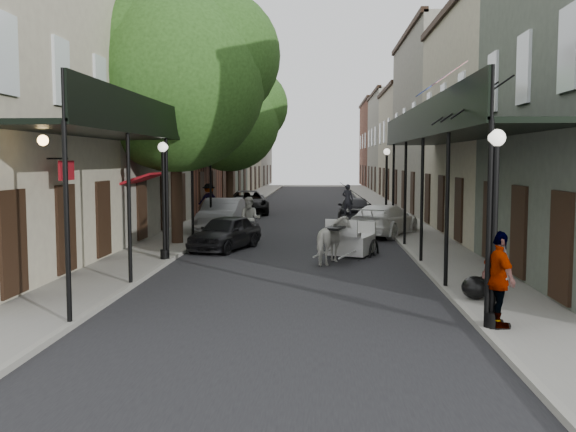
# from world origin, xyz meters

# --- Properties ---
(ground) EXTENTS (140.00, 140.00, 0.00)m
(ground) POSITION_xyz_m (0.00, 0.00, 0.00)
(ground) COLOR gray
(ground) RESTS_ON ground
(road) EXTENTS (8.00, 90.00, 0.01)m
(road) POSITION_xyz_m (0.00, 20.00, 0.01)
(road) COLOR black
(road) RESTS_ON ground
(sidewalk_left) EXTENTS (2.20, 90.00, 0.12)m
(sidewalk_left) POSITION_xyz_m (-5.00, 20.00, 0.06)
(sidewalk_left) COLOR gray
(sidewalk_left) RESTS_ON ground
(sidewalk_right) EXTENTS (2.20, 90.00, 0.12)m
(sidewalk_right) POSITION_xyz_m (5.00, 20.00, 0.06)
(sidewalk_right) COLOR gray
(sidewalk_right) RESTS_ON ground
(building_row_left) EXTENTS (5.00, 80.00, 10.50)m
(building_row_left) POSITION_xyz_m (-8.60, 30.00, 5.25)
(building_row_left) COLOR #BBB496
(building_row_left) RESTS_ON ground
(building_row_right) EXTENTS (5.00, 80.00, 10.50)m
(building_row_right) POSITION_xyz_m (8.60, 30.00, 5.25)
(building_row_right) COLOR gray
(building_row_right) RESTS_ON ground
(gallery_left) EXTENTS (2.20, 18.05, 4.88)m
(gallery_left) POSITION_xyz_m (-4.79, 6.98, 4.05)
(gallery_left) COLOR black
(gallery_left) RESTS_ON sidewalk_left
(gallery_right) EXTENTS (2.20, 18.05, 4.88)m
(gallery_right) POSITION_xyz_m (4.79, 6.98, 4.05)
(gallery_right) COLOR black
(gallery_right) RESTS_ON sidewalk_right
(tree_near) EXTENTS (7.31, 6.80, 9.63)m
(tree_near) POSITION_xyz_m (-4.20, 10.18, 6.49)
(tree_near) COLOR #382619
(tree_near) RESTS_ON sidewalk_left
(tree_far) EXTENTS (6.45, 6.00, 8.61)m
(tree_far) POSITION_xyz_m (-4.25, 24.18, 5.84)
(tree_far) COLOR #382619
(tree_far) RESTS_ON sidewalk_left
(lamppost_right_near) EXTENTS (0.32, 0.32, 3.71)m
(lamppost_right_near) POSITION_xyz_m (4.10, -2.00, 2.05)
(lamppost_right_near) COLOR black
(lamppost_right_near) RESTS_ON sidewalk_right
(lamppost_left) EXTENTS (0.32, 0.32, 3.71)m
(lamppost_left) POSITION_xyz_m (-4.10, 6.00, 2.05)
(lamppost_left) COLOR black
(lamppost_left) RESTS_ON sidewalk_left
(lamppost_right_far) EXTENTS (0.32, 0.32, 3.71)m
(lamppost_right_far) POSITION_xyz_m (4.10, 18.00, 2.05)
(lamppost_right_far) COLOR black
(lamppost_right_far) RESTS_ON sidewalk_right
(horse) EXTENTS (1.34, 1.93, 1.49)m
(horse) POSITION_xyz_m (1.27, 6.00, 0.74)
(horse) COLOR silver
(horse) RESTS_ON ground
(carriage) EXTENTS (2.00, 2.48, 2.49)m
(carriage) POSITION_xyz_m (2.03, 8.19, 0.97)
(carriage) COLOR black
(carriage) RESTS_ON ground
(pedestrian_walking) EXTENTS (0.92, 0.75, 1.78)m
(pedestrian_walking) POSITION_xyz_m (-2.00, 11.69, 0.89)
(pedestrian_walking) COLOR beige
(pedestrian_walking) RESTS_ON ground
(pedestrian_sidewalk_left) EXTENTS (1.37, 1.08, 1.86)m
(pedestrian_sidewalk_left) POSITION_xyz_m (-5.33, 20.97, 1.05)
(pedestrian_sidewalk_left) COLOR gray
(pedestrian_sidewalk_left) RESTS_ON sidewalk_left
(pedestrian_sidewalk_right) EXTENTS (0.70, 1.15, 1.83)m
(pedestrian_sidewalk_right) POSITION_xyz_m (4.20, -2.00, 1.04)
(pedestrian_sidewalk_right) COLOR gray
(pedestrian_sidewalk_right) RESTS_ON sidewalk_right
(car_left_near) EXTENTS (2.60, 4.00, 1.27)m
(car_left_near) POSITION_xyz_m (-2.60, 8.97, 0.63)
(car_left_near) COLOR black
(car_left_near) RESTS_ON ground
(car_left_mid) EXTENTS (1.76, 4.66, 1.52)m
(car_left_mid) POSITION_xyz_m (-3.60, 14.75, 0.76)
(car_left_mid) COLOR #9A9A9F
(car_left_mid) RESTS_ON ground
(car_left_far) EXTENTS (3.12, 5.39, 1.41)m
(car_left_far) POSITION_xyz_m (-3.60, 24.55, 0.71)
(car_left_far) COLOR black
(car_left_far) RESTS_ON ground
(car_right_near) EXTENTS (3.68, 5.04, 1.36)m
(car_right_near) POSITION_xyz_m (3.60, 13.71, 0.68)
(car_right_near) COLOR white
(car_right_near) RESTS_ON ground
(car_right_far) EXTENTS (1.92, 4.34, 1.45)m
(car_right_far) POSITION_xyz_m (2.60, 19.00, 0.73)
(car_right_far) COLOR black
(car_right_far) RESTS_ON ground
(trash_bags) EXTENTS (0.88, 1.03, 0.52)m
(trash_bags) POSITION_xyz_m (4.50, 0.69, 0.36)
(trash_bags) COLOR black
(trash_bags) RESTS_ON sidewalk_right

